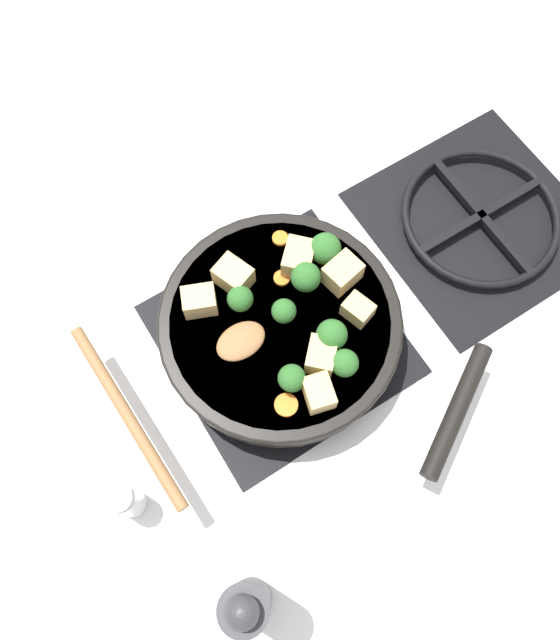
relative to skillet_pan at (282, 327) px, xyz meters
name	(u,v)px	position (x,y,z in m)	size (l,w,h in m)	color
ground_plane	(280,339)	(0.00, 0.00, -0.06)	(2.40, 2.40, 0.00)	white
front_burner_grate	(280,337)	(0.00, 0.00, -0.04)	(0.31, 0.31, 0.03)	black
rear_burner_grate	(479,219)	(0.00, 0.36, -0.04)	(0.31, 0.31, 0.03)	black
skillet_pan	(282,327)	(0.00, 0.00, 0.00)	(0.44, 0.38, 0.05)	black
wooden_spoon	(174,385)	(0.00, -0.16, 0.03)	(0.27, 0.22, 0.02)	olive
tofu_cube_center_large	(321,356)	(0.07, 0.01, 0.04)	(0.04, 0.03, 0.03)	#DBB770
tofu_cube_near_handle	(233,276)	(-0.08, -0.02, 0.04)	(0.05, 0.04, 0.04)	#DBB770
tofu_cube_east_chunk	(299,259)	(-0.06, 0.06, 0.04)	(0.05, 0.04, 0.04)	#DBB770
tofu_cube_west_chunk	(342,273)	(-0.01, 0.10, 0.04)	(0.05, 0.04, 0.04)	#DBB770
tofu_cube_back_piece	(319,393)	(0.11, -0.02, 0.04)	(0.04, 0.03, 0.03)	#DBB770
tofu_cube_front_piece	(358,310)	(0.04, 0.09, 0.04)	(0.04, 0.03, 0.03)	#DBB770
tofu_cube_mid_small	(199,301)	(-0.08, -0.08, 0.04)	(0.04, 0.03, 0.03)	#DBB770
broccoli_floret_near_spoon	(306,277)	(-0.03, 0.05, 0.05)	(0.04, 0.04, 0.05)	#709956
broccoli_floret_center_top	(332,335)	(0.06, 0.04, 0.05)	(0.04, 0.04, 0.05)	#709956
broccoli_floret_east_rim	(325,249)	(-0.05, 0.10, 0.05)	(0.04, 0.04, 0.05)	#709956
broccoli_floret_west_rim	(240,299)	(-0.05, -0.03, 0.05)	(0.03, 0.03, 0.04)	#709956
broccoli_floret_north_edge	(292,378)	(0.08, -0.04, 0.05)	(0.04, 0.04, 0.04)	#709956
broccoli_floret_south_cluster	(286,314)	(0.00, 0.00, 0.05)	(0.03, 0.03, 0.04)	#709956
broccoli_floret_mid_floret	(345,363)	(0.10, 0.03, 0.05)	(0.04, 0.04, 0.04)	#709956
carrot_slice_orange_thin	(282,278)	(-0.05, 0.03, 0.02)	(0.02, 0.02, 0.01)	orange
carrot_slice_near_center	(280,238)	(-0.10, 0.06, 0.02)	(0.02, 0.02, 0.01)	orange
carrot_slice_edge_slice	(286,405)	(0.10, -0.06, 0.02)	(0.03, 0.03, 0.01)	orange
pepper_mill	(247,605)	(0.27, -0.21, 0.05)	(0.05, 0.05, 0.23)	#333338
salt_shaker	(126,501)	(0.09, -0.28, -0.01)	(0.04, 0.04, 0.09)	white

